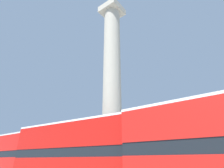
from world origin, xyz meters
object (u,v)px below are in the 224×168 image
at_px(bus_b, 10,156).
at_px(street_lamp, 71,143).
at_px(monument_column, 112,104).
at_px(bus_c, 80,153).
at_px(equestrian_statue, 63,164).

distance_m(bus_b, street_lamp, 6.96).
height_order(monument_column, street_lamp, monument_column).
relative_size(monument_column, bus_b, 2.16).
height_order(bus_b, bus_c, bus_c).
xyz_separation_m(bus_c, street_lamp, (-4.09, 2.63, 1.03)).
bearing_deg(bus_c, monument_column, 103.80).
height_order(monument_column, bus_b, monument_column).
xyz_separation_m(bus_b, equestrian_statue, (-2.71, 8.68, -0.90)).
height_order(bus_c, equestrian_statue, equestrian_statue).
bearing_deg(equestrian_statue, bus_c, -16.26).
bearing_deg(monument_column, bus_b, -145.24).
relative_size(monument_column, bus_c, 2.15).
height_order(bus_b, equestrian_statue, equestrian_statue).
bearing_deg(equestrian_statue, monument_column, 3.64).
distance_m(monument_column, equestrian_statue, 13.04).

